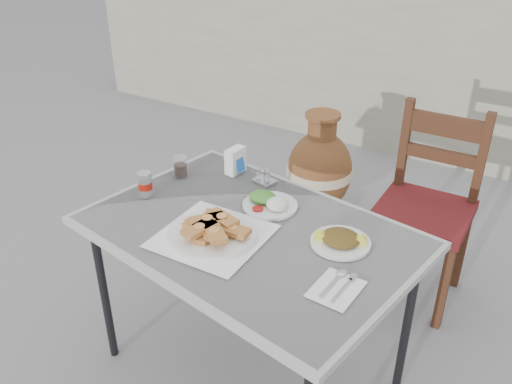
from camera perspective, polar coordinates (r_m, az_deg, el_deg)
The scene contains 13 objects.
ground at distance 2.29m, azimuth -1.26°, elevation -19.29°, with size 80.00×80.00×0.00m, color slate.
cafe_table at distance 1.91m, azimuth -0.70°, elevation -5.05°, with size 1.24×0.94×0.69m.
pide_plate at distance 1.83m, azimuth -4.62°, elevation -3.85°, with size 0.35×0.35×0.07m.
salad_rice_plate at distance 2.00m, azimuth 1.43°, elevation -1.10°, with size 0.21×0.21×0.05m.
salad_chopped_plate at distance 1.82m, azimuth 8.90°, elevation -4.99°, with size 0.20×0.20×0.04m.
soda_can at distance 2.10m, azimuth -11.60°, elevation 0.80°, with size 0.05×0.05×0.10m.
cola_glass at distance 2.23m, azimuth -7.97°, elevation 2.58°, with size 0.06×0.06×0.08m.
napkin_holder at distance 2.23m, azimuth -2.17°, elevation 3.33°, with size 0.06×0.09×0.11m.
condiment_caddy at distance 2.17m, azimuth 0.91°, elevation 1.50°, with size 0.10×0.08×0.06m.
cutlery_napkin at distance 1.64m, azimuth 8.57°, elevation -9.76°, with size 0.14×0.18×0.01m.
chair at distance 2.56m, azimuth 17.48°, elevation -1.41°, with size 0.41×0.41×0.91m.
terracotta_urn at distance 3.12m, azimuth 6.71°, elevation 2.15°, with size 0.38×0.38×0.66m.
back_wall at distance 4.02m, azimuth 18.65°, elevation 11.55°, with size 6.00×0.25×1.20m, color #A59D89.
Camera 1 is at (0.84, -1.27, 1.71)m, focal length 38.00 mm.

